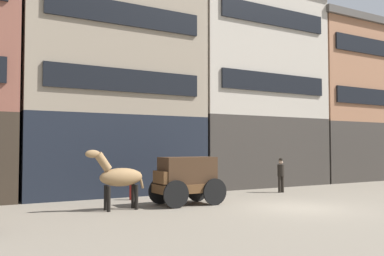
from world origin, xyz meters
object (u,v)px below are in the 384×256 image
(draft_horse, at_px, (119,177))
(pedestrian_officer, at_px, (281,174))
(fire_hydrant_curbside, at_px, (132,190))
(cargo_wagon, at_px, (186,177))

(draft_horse, height_order, pedestrian_officer, draft_horse)
(pedestrian_officer, xyz_separation_m, fire_hydrant_curbside, (-7.92, 1.08, -0.55))
(cargo_wagon, xyz_separation_m, pedestrian_officer, (6.54, 1.53, -0.17))
(cargo_wagon, distance_m, fire_hydrant_curbside, 3.04)
(draft_horse, xyz_separation_m, fire_hydrant_curbside, (1.57, 2.62, -0.84))
(fire_hydrant_curbside, bearing_deg, cargo_wagon, -62.25)
(cargo_wagon, height_order, draft_horse, draft_horse)
(draft_horse, relative_size, fire_hydrant_curbside, 2.82)
(cargo_wagon, relative_size, fire_hydrant_curbside, 3.50)
(pedestrian_officer, height_order, fire_hydrant_curbside, pedestrian_officer)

